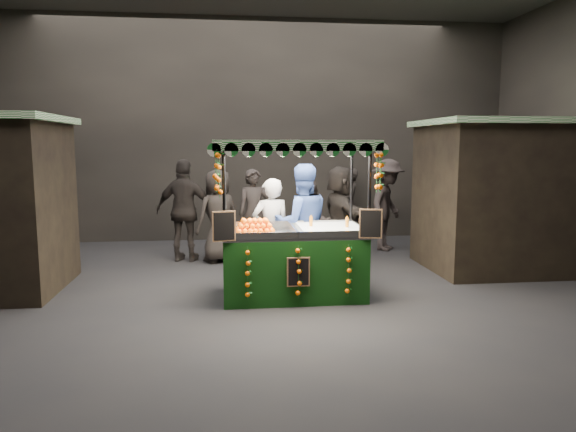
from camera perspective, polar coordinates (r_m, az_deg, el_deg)
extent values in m
plane|color=black|center=(7.59, -2.49, -9.00)|extent=(12.00, 12.00, 0.00)
cube|color=black|center=(12.27, -4.34, 9.13)|extent=(12.00, 0.10, 5.00)
cube|color=black|center=(2.34, 6.73, 15.69)|extent=(12.00, 0.10, 5.00)
cube|color=black|center=(10.09, 22.53, 1.80)|extent=(2.80, 2.00, 2.50)
cube|color=#135B1C|center=(10.06, 22.91, 9.18)|extent=(3.00, 2.20, 0.10)
cube|color=black|center=(7.68, 0.53, -5.32)|extent=(1.98, 1.08, 0.90)
cube|color=#AAADB1|center=(7.59, 0.53, -1.87)|extent=(1.98, 1.08, 0.04)
cylinder|color=black|center=(7.00, -6.79, -1.39)|extent=(0.05, 0.05, 2.16)
cylinder|color=black|center=(7.25, 8.63, -1.10)|extent=(0.05, 0.05, 2.16)
cylinder|color=black|center=(8.01, -6.79, -0.25)|extent=(0.05, 0.05, 2.16)
cylinder|color=black|center=(8.24, 6.74, -0.03)|extent=(0.05, 0.05, 2.16)
cube|color=#135B1C|center=(7.49, 0.54, 7.83)|extent=(2.21, 1.31, 0.07)
cube|color=white|center=(7.67, 4.54, -1.39)|extent=(0.88, 0.97, 0.07)
cube|color=black|center=(6.93, -6.87, -1.09)|extent=(0.30, 0.09, 0.40)
cube|color=black|center=(7.20, 8.82, -0.81)|extent=(0.30, 0.09, 0.40)
cube|color=black|center=(7.11, 1.12, -6.00)|extent=(0.31, 0.02, 0.40)
imported|color=gray|center=(8.35, -1.82, -1.63)|extent=(0.67, 0.50, 1.66)
imported|color=navy|center=(8.36, 1.49, -0.85)|extent=(0.98, 0.80, 1.88)
imported|color=#2D2624|center=(10.31, -3.65, 0.27)|extent=(0.67, 0.48, 1.71)
imported|color=#282221|center=(9.43, 2.43, -0.89)|extent=(0.92, 0.83, 1.55)
imported|color=black|center=(10.11, -10.94, 0.58)|extent=(1.21, 0.74, 1.92)
imported|color=#2C2524|center=(11.19, 10.55, 1.19)|extent=(1.27, 1.40, 1.89)
imported|color=black|center=(9.96, -7.47, 0.00)|extent=(1.00, 0.90, 1.72)
imported|color=#2A2422|center=(9.84, 5.62, 0.15)|extent=(0.81, 1.73, 1.80)
imported|color=black|center=(12.27, 6.64, 1.24)|extent=(0.42, 0.62, 1.64)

